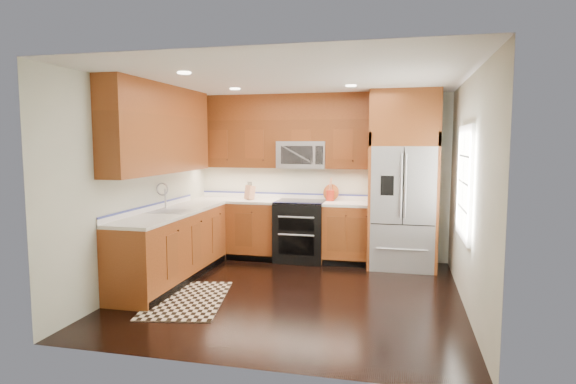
% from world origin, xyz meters
% --- Properties ---
extents(ground, '(4.00, 4.00, 0.00)m').
position_xyz_m(ground, '(0.00, 0.00, 0.00)').
color(ground, black).
rests_on(ground, ground).
extents(wall_back, '(4.00, 0.02, 2.60)m').
position_xyz_m(wall_back, '(0.00, 2.00, 1.30)').
color(wall_back, beige).
rests_on(wall_back, ground).
extents(wall_left, '(0.02, 4.00, 2.60)m').
position_xyz_m(wall_left, '(-2.00, 0.00, 1.30)').
color(wall_left, beige).
rests_on(wall_left, ground).
extents(wall_right, '(0.02, 4.00, 2.60)m').
position_xyz_m(wall_right, '(2.00, 0.00, 1.30)').
color(wall_right, beige).
rests_on(wall_right, ground).
extents(window, '(0.04, 1.10, 1.30)m').
position_xyz_m(window, '(1.98, 0.20, 1.40)').
color(window, white).
rests_on(window, ground).
extents(base_cabinets, '(2.85, 3.00, 0.90)m').
position_xyz_m(base_cabinets, '(-1.23, 0.90, 0.45)').
color(base_cabinets, brown).
rests_on(base_cabinets, ground).
extents(countertop, '(2.86, 3.01, 0.04)m').
position_xyz_m(countertop, '(-1.09, 1.01, 0.92)').
color(countertop, silver).
rests_on(countertop, base_cabinets).
extents(upper_cabinets, '(2.85, 3.00, 1.15)m').
position_xyz_m(upper_cabinets, '(-1.15, 1.09, 2.02)').
color(upper_cabinets, brown).
rests_on(upper_cabinets, ground).
extents(range, '(0.76, 0.67, 0.95)m').
position_xyz_m(range, '(-0.25, 1.67, 0.47)').
color(range, black).
rests_on(range, ground).
extents(microwave, '(0.76, 0.40, 0.42)m').
position_xyz_m(microwave, '(-0.25, 1.80, 1.66)').
color(microwave, '#B2B2B7').
rests_on(microwave, ground).
extents(refrigerator, '(0.98, 0.75, 2.60)m').
position_xyz_m(refrigerator, '(1.30, 1.63, 1.30)').
color(refrigerator, '#B2B2B7').
rests_on(refrigerator, ground).
extents(sink_faucet, '(0.54, 0.44, 0.37)m').
position_xyz_m(sink_faucet, '(-1.73, 0.23, 0.99)').
color(sink_faucet, '#B2B2B7').
rests_on(sink_faucet, countertop).
extents(rug, '(1.10, 1.55, 0.01)m').
position_xyz_m(rug, '(-1.16, -0.51, 0.01)').
color(rug, black).
rests_on(rug, ground).
extents(knife_block, '(0.15, 0.17, 0.29)m').
position_xyz_m(knife_block, '(-1.09, 1.69, 1.06)').
color(knife_block, '#AA7453').
rests_on(knife_block, countertop).
extents(utensil_crock, '(0.13, 0.13, 0.36)m').
position_xyz_m(utensil_crock, '(0.19, 1.82, 1.07)').
color(utensil_crock, '#A22613').
rests_on(utensil_crock, countertop).
extents(cutting_board, '(0.34, 0.34, 0.02)m').
position_xyz_m(cutting_board, '(0.20, 1.84, 0.95)').
color(cutting_board, brown).
rests_on(cutting_board, countertop).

